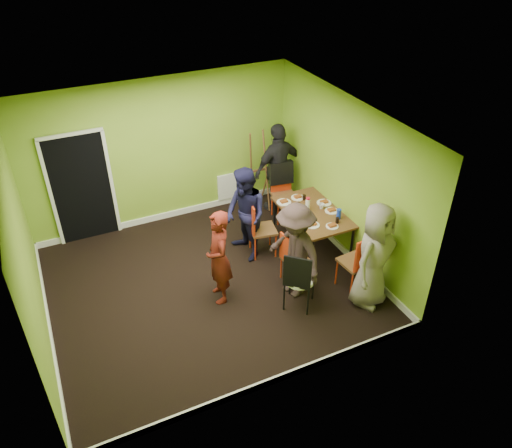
% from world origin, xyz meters
% --- Properties ---
extents(ground, '(5.00, 5.00, 0.00)m').
position_xyz_m(ground, '(0.00, 0.00, 0.00)').
color(ground, black).
rests_on(ground, ground).
extents(room_walls, '(5.04, 4.54, 2.82)m').
position_xyz_m(room_walls, '(-0.02, 0.04, 0.99)').
color(room_walls, olive).
rests_on(room_walls, ground).
extents(dining_table, '(0.90, 1.50, 0.75)m').
position_xyz_m(dining_table, '(2.05, 0.21, 0.70)').
color(dining_table, black).
rests_on(dining_table, ground).
extents(chair_left_far, '(0.51, 0.51, 1.06)m').
position_xyz_m(chair_left_far, '(1.10, 0.42, 0.59)').
color(chair_left_far, '#EC3E16').
rests_on(chair_left_far, ground).
extents(chair_left_near, '(0.42, 0.42, 0.93)m').
position_xyz_m(chair_left_near, '(1.25, -0.51, 0.52)').
color(chair_left_near, '#EC3E16').
rests_on(chair_left_near, ground).
extents(chair_back_end, '(0.52, 0.59, 1.11)m').
position_xyz_m(chair_back_end, '(2.07, 1.42, 0.79)').
color(chair_back_end, '#EC3E16').
rests_on(chair_back_end, ground).
extents(chair_front_end, '(0.49, 0.49, 1.08)m').
position_xyz_m(chair_front_end, '(2.11, -1.13, 0.60)').
color(chair_front_end, '#EC3E16').
rests_on(chair_front_end, ground).
extents(chair_bentwood, '(0.58, 0.58, 1.06)m').
position_xyz_m(chair_bentwood, '(1.05, -1.10, 0.59)').
color(chair_bentwood, black).
rests_on(chair_bentwood, ground).
extents(easel, '(0.67, 0.63, 1.66)m').
position_xyz_m(easel, '(1.90, 1.92, 0.82)').
color(easel, brown).
rests_on(easel, ground).
extents(plate_near_left, '(0.26, 0.26, 0.01)m').
position_xyz_m(plate_near_left, '(1.73, 0.68, 0.76)').
color(plate_near_left, white).
rests_on(plate_near_left, dining_table).
extents(plate_near_right, '(0.24, 0.24, 0.01)m').
position_xyz_m(plate_near_right, '(1.82, -0.17, 0.76)').
color(plate_near_right, white).
rests_on(plate_near_right, dining_table).
extents(plate_far_back, '(0.24, 0.24, 0.01)m').
position_xyz_m(plate_far_back, '(2.03, 0.71, 0.76)').
color(plate_far_back, white).
rests_on(plate_far_back, dining_table).
extents(plate_far_front, '(0.21, 0.21, 0.01)m').
position_xyz_m(plate_far_front, '(2.10, -0.35, 0.76)').
color(plate_far_front, white).
rests_on(plate_far_front, dining_table).
extents(plate_wall_back, '(0.26, 0.26, 0.01)m').
position_xyz_m(plate_wall_back, '(2.37, 0.35, 0.76)').
color(plate_wall_back, white).
rests_on(plate_wall_back, dining_table).
extents(plate_wall_front, '(0.24, 0.24, 0.01)m').
position_xyz_m(plate_wall_front, '(2.35, 0.07, 0.76)').
color(plate_wall_front, white).
rests_on(plate_wall_front, dining_table).
extents(thermos, '(0.08, 0.08, 0.22)m').
position_xyz_m(thermos, '(1.98, 0.28, 0.86)').
color(thermos, white).
rests_on(thermos, dining_table).
extents(blue_bottle, '(0.08, 0.08, 0.18)m').
position_xyz_m(blue_bottle, '(2.33, -0.18, 0.84)').
color(blue_bottle, '#1836B5').
rests_on(blue_bottle, dining_table).
extents(orange_bottle, '(0.03, 0.03, 0.09)m').
position_xyz_m(orange_bottle, '(1.91, 0.37, 0.79)').
color(orange_bottle, '#EC3E16').
rests_on(orange_bottle, dining_table).
extents(glass_mid, '(0.06, 0.06, 0.08)m').
position_xyz_m(glass_mid, '(1.89, 0.43, 0.79)').
color(glass_mid, black).
rests_on(glass_mid, dining_table).
extents(glass_back, '(0.06, 0.06, 0.10)m').
position_xyz_m(glass_back, '(2.10, 0.61, 0.80)').
color(glass_back, black).
rests_on(glass_back, dining_table).
extents(glass_front, '(0.06, 0.06, 0.10)m').
position_xyz_m(glass_front, '(2.23, -0.28, 0.80)').
color(glass_front, black).
rests_on(glass_front, dining_table).
extents(cup_a, '(0.13, 0.13, 0.10)m').
position_xyz_m(cup_a, '(1.87, 0.10, 0.80)').
color(cup_a, white).
rests_on(cup_a, dining_table).
extents(cup_b, '(0.10, 0.10, 0.09)m').
position_xyz_m(cup_b, '(2.23, 0.22, 0.80)').
color(cup_b, white).
rests_on(cup_b, dining_table).
extents(person_standing, '(0.45, 0.62, 1.58)m').
position_xyz_m(person_standing, '(0.06, -0.38, 0.79)').
color(person_standing, '#59170F').
rests_on(person_standing, ground).
extents(person_left_far, '(0.71, 0.88, 1.68)m').
position_xyz_m(person_left_far, '(0.88, 0.47, 0.84)').
color(person_left_far, black).
rests_on(person_left_far, ground).
extents(person_left_near, '(0.83, 1.16, 1.63)m').
position_xyz_m(person_left_near, '(1.16, -0.75, 0.81)').
color(person_left_near, '#2F221F').
rests_on(person_left_near, ground).
extents(person_back_end, '(1.13, 0.63, 1.83)m').
position_xyz_m(person_back_end, '(2.09, 1.61, 0.91)').
color(person_back_end, black).
rests_on(person_back_end, ground).
extents(person_front_end, '(1.00, 0.85, 1.74)m').
position_xyz_m(person_front_end, '(2.14, -1.42, 0.87)').
color(person_front_end, gray).
rests_on(person_front_end, ground).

